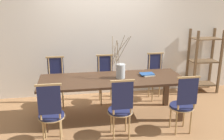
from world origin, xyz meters
The scene contains 12 objects.
ground_plane centered at (0.00, 0.00, 0.00)m, with size 16.00×16.00×0.00m, color #9E7047.
wall_rear centered at (0.00, 1.22, 1.60)m, with size 12.00×0.06×3.20m.
dining_table centered at (0.00, 0.00, 0.63)m, with size 2.48×0.87×0.73m.
chair_near_leftend centered at (-0.99, -0.71, 0.51)m, with size 0.39×0.39×0.97m.
chair_near_left centered at (0.02, -0.71, 0.51)m, with size 0.39×0.39×0.97m.
chair_near_center centered at (1.00, -0.71, 0.51)m, with size 0.39×0.39×0.97m.
chair_far_leftend centered at (-0.99, 0.71, 0.51)m, with size 0.39×0.39×0.97m.
chair_far_left centered at (-0.01, 0.71, 0.51)m, with size 0.39×0.39×0.97m.
chair_far_center centered at (1.04, 0.71, 0.51)m, with size 0.39×0.39×0.97m.
vase_centerpiece centered at (0.15, 0.00, 0.86)m, with size 0.34×0.30×0.72m.
book_stack centered at (0.65, 0.07, 0.75)m, with size 0.25×0.21×0.04m.
shelving_rack centered at (2.23, 0.94, 0.70)m, with size 0.62×0.40×1.41m.
Camera 1 is at (-0.66, -4.02, 2.08)m, focal length 40.00 mm.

